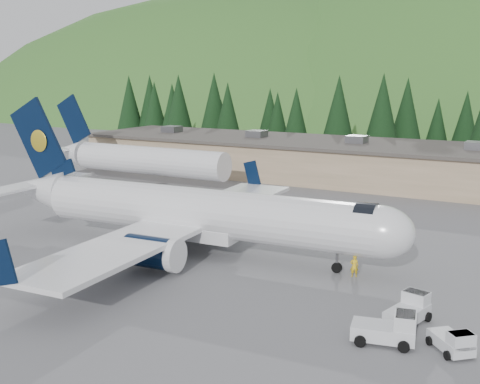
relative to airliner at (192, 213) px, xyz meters
name	(u,v)px	position (x,y,z in m)	size (l,w,h in m)	color
ground	(204,253)	(1.07, 0.06, -3.25)	(600.00, 600.00, 0.00)	#58585D
airliner	(192,213)	(0.00, 0.00, 0.00)	(36.72, 34.44, 12.19)	white
second_airliner	(133,158)	(-23.85, 22.06, 0.08)	(27.50, 11.00, 10.05)	white
baggage_tug_a	(389,329)	(18.58, -8.97, -2.45)	(3.62, 2.58, 1.79)	silver
baggage_tug_b	(453,342)	(21.80, -8.52, -2.62)	(2.72, 2.82, 1.40)	silver
baggage_tug_c	(410,310)	(18.83, -5.54, -2.52)	(2.44, 3.35, 1.64)	silver
terminal_building	(321,159)	(-3.94, 38.06, -0.63)	(71.00, 17.00, 6.10)	#95815E
ramp_worker	(354,266)	(13.48, 0.47, -2.45)	(0.58, 0.38, 1.60)	yellow
tree_line	(351,114)	(-7.71, 61.27, 4.14)	(113.32, 18.03, 13.26)	black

